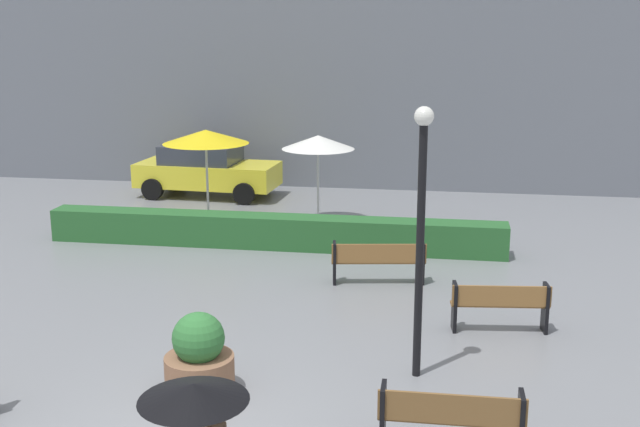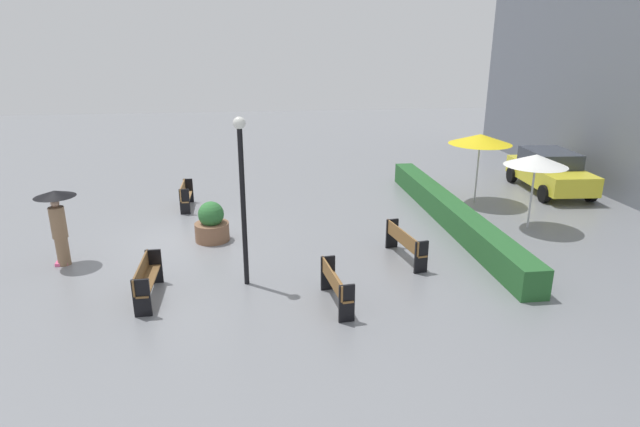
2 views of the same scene
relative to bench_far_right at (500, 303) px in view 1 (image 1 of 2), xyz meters
name	(u,v)px [view 1 (image 1 of 2)]	position (x,y,z in m)	size (l,w,h in m)	color
ground_plane	(190,424)	(-4.21, -3.91, -0.51)	(60.00, 60.00, 0.00)	gray
bench_far_right	(500,303)	(0.00, 0.00, 0.00)	(1.68, 0.52, 0.85)	olive
bench_back_row	(379,259)	(-2.26, 2.22, 0.00)	(1.91, 0.65, 0.85)	olive
bench_near_right	(451,417)	(-0.83, -4.18, 0.01)	(1.77, 0.39, 0.86)	brown
planter_pot	(199,358)	(-4.36, -2.98, -0.01)	(1.00, 1.00, 1.18)	brown
lamp_post	(421,216)	(-1.33, -1.95, 1.94)	(0.28, 0.28, 4.02)	black
patio_umbrella_yellow	(206,137)	(-7.03, 6.24, 1.81)	(2.19, 2.19, 2.50)	silver
patio_umbrella_white	(318,142)	(-4.24, 6.80, 1.65)	(1.87, 1.87, 2.34)	silver
hedge_strip	(273,232)	(-4.93, 4.49, -0.13)	(10.77, 0.70, 0.76)	#28602D
parked_car	(206,169)	(-8.14, 9.71, 0.30)	(4.30, 2.19, 1.57)	yellow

